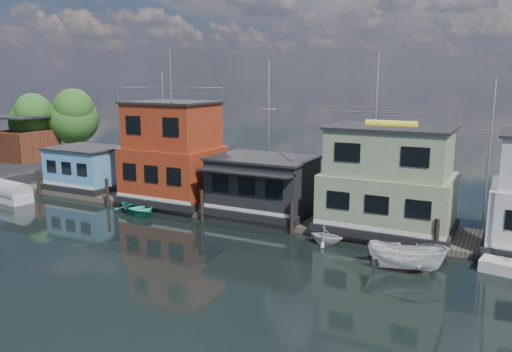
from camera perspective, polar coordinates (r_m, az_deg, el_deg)
The scene contains 14 objects.
ground at distance 26.96m, azimuth -9.95°, elevation -10.92°, with size 160.00×160.00×0.00m, color black.
dock at distance 36.60m, azimuth 1.49°, elevation -4.45°, with size 48.00×5.00×0.40m, color #595147.
houseboat_blue at distance 46.71m, azimuth -18.77°, elevation 0.90°, with size 6.40×4.90×3.66m.
houseboat_red at distance 40.15m, azimuth -9.46°, elevation 2.49°, with size 7.40×5.90×11.86m.
houseboat_dark at distance 36.27m, azimuth 0.79°, elevation -0.99°, with size 7.40×6.10×4.06m.
houseboat_green at distance 33.10m, azimuth 14.87°, elevation -0.55°, with size 8.40×5.90×7.03m.
pilings at distance 34.11m, azimuth -1.07°, elevation -4.06°, with size 42.28×0.28×2.20m.
background_masts at distance 39.44m, azimuth 11.64°, elevation 4.38°, with size 36.40×0.16×12.00m.
shore at distance 58.55m, azimuth -24.79°, elevation 3.82°, with size 12.40×15.72×8.24m.
dinghy_teal at distance 38.64m, azimuth -13.31°, elevation -3.57°, with size 2.93×4.11×0.85m, color teal.
dinghy_white at distance 31.04m, azimuth 7.98°, elevation -6.74°, with size 1.87×2.17×1.14m, color silver.
tarp_runabout at distance 46.11m, azimuth -26.43°, elevation -1.74°, with size 4.71×2.38×1.83m.
red_kayak at distance 28.80m, azimuth 15.70°, elevation -9.25°, with size 0.43×0.43×2.95m, color red.
motorboat at distance 27.76m, azimuth 16.84°, elevation -8.83°, with size 1.55×4.12×1.59m, color white.
Camera 1 is at (15.38, -19.72, 10.07)m, focal length 35.00 mm.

